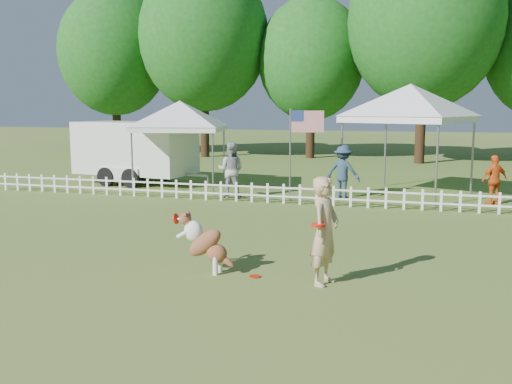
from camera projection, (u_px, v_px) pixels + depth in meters
ground at (232, 268)px, 10.27m from camera, size 120.00×120.00×0.00m
picket_fence at (308, 195)px, 16.86m from camera, size 22.00×0.08×0.60m
handler at (325, 231)px, 9.24m from camera, size 0.58×0.74×1.78m
dog at (206, 243)px, 9.95m from camera, size 1.04×0.41×1.06m
frisbee_on_turf at (255, 276)px, 9.74m from camera, size 0.26×0.26×0.02m
canopy_tent_left at (181, 146)px, 19.98m from camera, size 3.47×3.47×3.03m
canopy_tent_right at (409, 141)px, 18.58m from camera, size 4.46×4.46×3.54m
cargo_trailer at (136, 152)px, 21.57m from camera, size 5.65×2.99×2.38m
flag_pole at (290, 155)px, 17.52m from camera, size 1.08×0.39×2.83m
spectator_a at (231, 170)px, 18.19m from camera, size 0.90×0.72×1.77m
spectator_b at (343, 171)px, 18.10m from camera, size 1.18×0.80×1.69m
spectator_c at (494, 180)px, 16.88m from camera, size 0.92×0.78×1.48m
tree_far_left at (115, 63)px, 34.53m from camera, size 6.60×6.60×11.00m
tree_left at (204, 51)px, 32.29m from camera, size 7.40×7.40×12.00m
tree_center_left at (311, 70)px, 31.72m from camera, size 6.00×6.00×9.80m
tree_center_right at (424, 38)px, 28.40m from camera, size 7.60×7.60×12.60m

